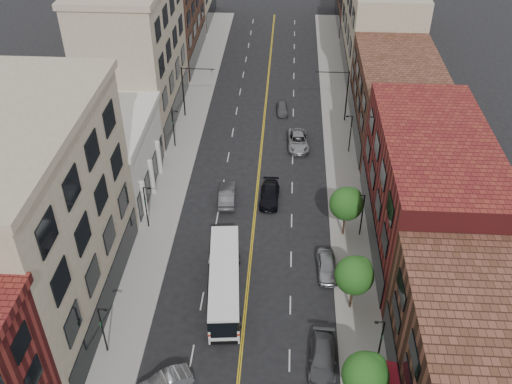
% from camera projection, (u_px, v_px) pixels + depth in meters
% --- Properties ---
extents(sidewalk_left, '(4.00, 110.00, 0.15)m').
position_uv_depth(sidewalk_left, '(176.00, 168.00, 68.65)').
color(sidewalk_left, gray).
rests_on(sidewalk_left, ground).
extents(sidewalk_right, '(4.00, 110.00, 0.15)m').
position_uv_depth(sidewalk_right, '(343.00, 174.00, 67.69)').
color(sidewalk_right, gray).
rests_on(sidewalk_right, ground).
extents(bldg_l_tanoffice, '(10.00, 22.00, 18.00)m').
position_uv_depth(bldg_l_tanoffice, '(34.00, 226.00, 46.02)').
color(bldg_l_tanoffice, gray).
rests_on(bldg_l_tanoffice, ground).
extents(bldg_l_white, '(10.00, 14.00, 8.00)m').
position_uv_depth(bldg_l_white, '(105.00, 157.00, 63.45)').
color(bldg_l_white, silver).
rests_on(bldg_l_white, ground).
extents(bldg_l_far_a, '(10.00, 20.00, 18.00)m').
position_uv_depth(bldg_l_far_a, '(134.00, 54.00, 74.13)').
color(bldg_l_far_a, gray).
rests_on(bldg_l_far_a, ground).
extents(bldg_l_far_b, '(10.00, 20.00, 15.00)m').
position_uv_depth(bldg_l_far_b, '(165.00, 13.00, 91.08)').
color(bldg_l_far_b, '#533021').
rests_on(bldg_l_far_b, ground).
extents(bldg_r_mid, '(10.00, 22.00, 12.00)m').
position_uv_depth(bldg_r_mid, '(428.00, 191.00, 55.00)').
color(bldg_r_mid, maroon).
rests_on(bldg_r_mid, ground).
extents(bldg_r_far_a, '(10.00, 20.00, 10.00)m').
position_uv_depth(bldg_r_far_a, '(397.00, 100.00, 72.45)').
color(bldg_r_far_a, '#533021').
rests_on(bldg_r_far_a, ground).
extents(bldg_r_far_b, '(10.00, 22.00, 14.00)m').
position_uv_depth(bldg_r_far_b, '(380.00, 25.00, 88.13)').
color(bldg_r_far_b, gray).
rests_on(bldg_r_far_b, ground).
extents(tree_r_1, '(3.40, 3.40, 5.59)m').
position_uv_depth(tree_r_1, '(367.00, 374.00, 40.47)').
color(tree_r_1, black).
rests_on(tree_r_1, sidewalk_right).
extents(tree_r_2, '(3.40, 3.40, 5.59)m').
position_uv_depth(tree_r_2, '(355.00, 274.00, 48.50)').
color(tree_r_2, black).
rests_on(tree_r_2, sidewalk_right).
extents(tree_r_3, '(3.40, 3.40, 5.59)m').
position_uv_depth(tree_r_3, '(347.00, 203.00, 56.53)').
color(tree_r_3, black).
rests_on(tree_r_3, sidewalk_right).
extents(lamp_l_1, '(0.81, 0.55, 5.05)m').
position_uv_depth(lamp_l_1, '(103.00, 328.00, 45.30)').
color(lamp_l_1, black).
rests_on(lamp_l_1, sidewalk_left).
extents(lamp_l_2, '(0.81, 0.55, 5.05)m').
position_uv_depth(lamp_l_2, '(146.00, 205.00, 58.15)').
color(lamp_l_2, black).
rests_on(lamp_l_2, sidewalk_left).
extents(lamp_l_3, '(0.81, 0.55, 5.05)m').
position_uv_depth(lamp_l_3, '(174.00, 127.00, 70.99)').
color(lamp_l_3, black).
rests_on(lamp_l_3, sidewalk_left).
extents(lamp_r_1, '(0.81, 0.55, 5.05)m').
position_uv_depth(lamp_r_1, '(380.00, 341.00, 44.24)').
color(lamp_r_1, black).
rests_on(lamp_r_1, sidewalk_right).
extents(lamp_r_2, '(0.81, 0.55, 5.05)m').
position_uv_depth(lamp_r_2, '(362.00, 213.00, 57.09)').
color(lamp_r_2, black).
rests_on(lamp_r_2, sidewalk_right).
extents(lamp_r_3, '(0.81, 0.55, 5.05)m').
position_uv_depth(lamp_r_3, '(350.00, 132.00, 69.94)').
color(lamp_r_3, black).
rests_on(lamp_r_3, sidewalk_right).
extents(signal_mast_left, '(4.49, 0.18, 7.20)m').
position_uv_depth(signal_mast_left, '(188.00, 86.00, 76.39)').
color(signal_mast_left, black).
rests_on(signal_mast_left, sidewalk_left).
extents(signal_mast_right, '(4.49, 0.18, 7.20)m').
position_uv_depth(signal_mast_right, '(342.00, 90.00, 75.40)').
color(signal_mast_right, black).
rests_on(signal_mast_right, sidewalk_right).
extents(city_bus, '(3.72, 12.14, 3.07)m').
position_uv_depth(city_bus, '(224.00, 280.00, 51.24)').
color(city_bus, white).
rests_on(city_bus, ground).
extents(car_angle_b, '(4.50, 3.59, 1.43)m').
position_uv_depth(car_angle_b, '(164.00, 383.00, 43.81)').
color(car_angle_b, '#AEB2B6').
rests_on(car_angle_b, ground).
extents(car_parked_mid, '(2.49, 5.45, 1.54)m').
position_uv_depth(car_parked_mid, '(323.00, 358.00, 45.60)').
color(car_parked_mid, '#4A4A4F').
rests_on(car_parked_mid, ground).
extents(car_parked_far, '(2.09, 4.70, 1.57)m').
position_uv_depth(car_parked_far, '(327.00, 266.00, 54.07)').
color(car_parked_far, '#A6A8AE').
rests_on(car_parked_far, ground).
extents(car_lane_behind, '(2.04, 5.08, 1.64)m').
position_uv_depth(car_lane_behind, '(227.00, 195.00, 63.14)').
color(car_lane_behind, '#48474C').
rests_on(car_lane_behind, ground).
extents(car_lane_a, '(2.21, 5.16, 1.48)m').
position_uv_depth(car_lane_a, '(270.00, 195.00, 63.24)').
color(car_lane_a, black).
rests_on(car_lane_a, ground).
extents(car_lane_b, '(2.92, 5.84, 1.59)m').
position_uv_depth(car_lane_b, '(298.00, 141.00, 72.43)').
color(car_lane_b, '#94959B').
rests_on(car_lane_b, ground).
extents(car_lane_c, '(1.83, 3.94, 1.30)m').
position_uv_depth(car_lane_c, '(282.00, 108.00, 79.70)').
color(car_lane_c, '#525257').
rests_on(car_lane_c, ground).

